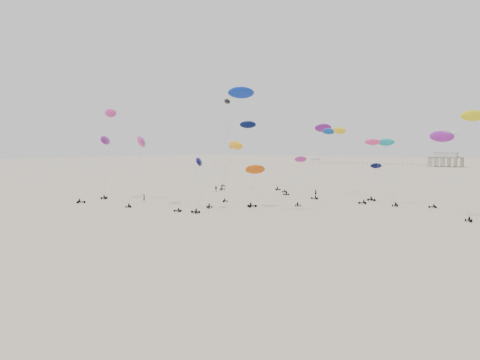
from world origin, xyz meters
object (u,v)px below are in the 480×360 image
Objects in this scene: rig_9 at (196,168)px; rig_0 at (229,157)px; rig_4 at (231,155)px; pavilion_main at (446,160)px; spectator_0 at (144,202)px.

rig_0 is at bearing 4.27° from rig_9.
rig_9 is (-4.93, -6.38, -2.89)m from rig_4.
pavilion_main is 9.69× the size of spectator_0.
pavilion_main is 218.25m from rig_0.
pavilion_main is at bearing -112.28° from rig_0.
rig_4 is (1.07, -252.14, 7.42)m from pavilion_main.
pavilion_main is at bearing -115.65° from rig_4.
rig_9 is at bearing 100.99° from rig_0.
rig_0 is 0.99× the size of rig_4.
rig_0 is 6.87× the size of spectator_0.
rig_9 is 20.94m from spectator_0.
spectator_0 is at bearing -17.41° from rig_4.
pavilion_main reaches higher than spectator_0.
rig_4 reaches higher than pavilion_main.
rig_4 is at bearing 110.53° from rig_0.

